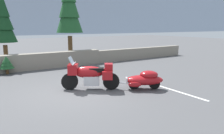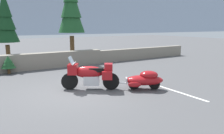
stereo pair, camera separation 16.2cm
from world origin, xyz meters
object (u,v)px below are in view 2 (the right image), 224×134
object	(u,v)px
car_shaped_trailer	(144,79)
pine_tree_secondary	(5,19)
touring_motorcycle	(90,74)
pine_tree_tall	(71,5)

from	to	relation	value
car_shaped_trailer	pine_tree_secondary	bearing A→B (deg)	114.13
touring_motorcycle	pine_tree_secondary	world-z (taller)	pine_tree_secondary
pine_tree_tall	pine_tree_secondary	world-z (taller)	pine_tree_tall
touring_motorcycle	pine_tree_secondary	xyz separation A→B (m)	(-2.04, 7.53, 2.28)
touring_motorcycle	pine_tree_tall	xyz separation A→B (m)	(2.16, 7.28, 3.30)
car_shaped_trailer	pine_tree_tall	world-z (taller)	pine_tree_tall
touring_motorcycle	car_shaped_trailer	bearing A→B (deg)	-31.79
touring_motorcycle	pine_tree_secondary	size ratio (longest dim) A/B	0.44
car_shaped_trailer	pine_tree_tall	xyz separation A→B (m)	(0.32, 8.42, 3.51)
touring_motorcycle	pine_tree_tall	distance (m)	8.28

